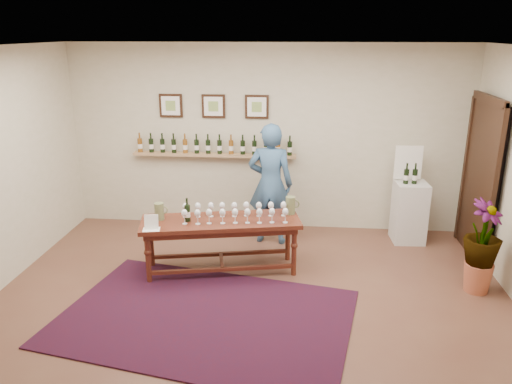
# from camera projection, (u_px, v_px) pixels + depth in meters

# --- Properties ---
(ground) EXTENTS (6.00, 6.00, 0.00)m
(ground) POSITION_uv_depth(u_px,v_px,m) (249.00, 307.00, 5.60)
(ground) COLOR brown
(ground) RESTS_ON ground
(room_shell) EXTENTS (6.00, 6.00, 6.00)m
(room_shell) POSITION_uv_depth(u_px,v_px,m) (417.00, 171.00, 6.82)
(room_shell) COLOR beige
(room_shell) RESTS_ON ground
(rug) EXTENTS (3.41, 2.59, 0.02)m
(rug) POSITION_uv_depth(u_px,v_px,m) (205.00, 317.00, 5.38)
(rug) COLOR #470C14
(rug) RESTS_ON ground
(tasting_table) EXTENTS (2.07, 1.03, 0.70)m
(tasting_table) POSITION_uv_depth(u_px,v_px,m) (221.00, 228.00, 6.27)
(tasting_table) COLOR #3F120F
(tasting_table) RESTS_ON ground
(table_glasses) EXTENTS (1.46, 0.53, 0.20)m
(table_glasses) POSITION_uv_depth(u_px,v_px,m) (235.00, 212.00, 6.21)
(table_glasses) COLOR white
(table_glasses) RESTS_ON tasting_table
(table_bottles) EXTENTS (0.31, 0.21, 0.31)m
(table_bottles) POSITION_uv_depth(u_px,v_px,m) (187.00, 208.00, 6.18)
(table_bottles) COLOR black
(table_bottles) RESTS_ON tasting_table
(pitcher_left) EXTENTS (0.17, 0.17, 0.22)m
(pitcher_left) POSITION_uv_depth(u_px,v_px,m) (159.00, 211.00, 6.22)
(pitcher_left) COLOR olive
(pitcher_left) RESTS_ON tasting_table
(pitcher_right) EXTENTS (0.18, 0.18, 0.23)m
(pitcher_right) POSITION_uv_depth(u_px,v_px,m) (290.00, 205.00, 6.41)
(pitcher_right) COLOR olive
(pitcher_right) RESTS_ON tasting_table
(menu_card) EXTENTS (0.22, 0.18, 0.18)m
(menu_card) POSITION_uv_depth(u_px,v_px,m) (151.00, 222.00, 5.91)
(menu_card) COLOR white
(menu_card) RESTS_ON tasting_table
(display_pedestal) EXTENTS (0.47, 0.47, 0.89)m
(display_pedestal) POSITION_uv_depth(u_px,v_px,m) (409.00, 212.00, 7.24)
(display_pedestal) COLOR silver
(display_pedestal) RESTS_ON ground
(pedestal_bottles) EXTENTS (0.32, 0.10, 0.31)m
(pedestal_bottles) POSITION_uv_depth(u_px,v_px,m) (411.00, 173.00, 7.02)
(pedestal_bottles) COLOR black
(pedestal_bottles) RESTS_ON display_pedestal
(info_sign) EXTENTS (0.39, 0.04, 0.54)m
(info_sign) POSITION_uv_depth(u_px,v_px,m) (408.00, 162.00, 7.14)
(info_sign) COLOR white
(info_sign) RESTS_ON display_pedestal
(potted_plant) EXTENTS (0.73, 0.73, 0.97)m
(potted_plant) POSITION_uv_depth(u_px,v_px,m) (482.00, 247.00, 5.78)
(potted_plant) COLOR #AF583A
(potted_plant) RESTS_ON ground
(person) EXTENTS (0.67, 0.47, 1.75)m
(person) POSITION_uv_depth(u_px,v_px,m) (270.00, 184.00, 7.08)
(person) COLOR #365A81
(person) RESTS_ON ground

